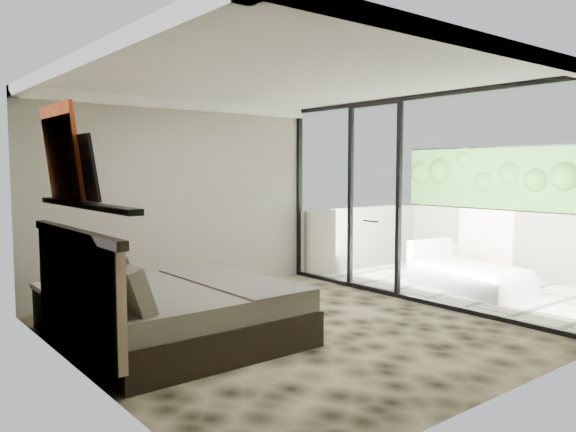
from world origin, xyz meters
TOP-DOWN VIEW (x-y plane):
  - floor at (0.00, 0.00)m, footprint 5.00×5.00m
  - ceiling at (0.00, 0.00)m, footprint 4.50×5.00m
  - back_wall at (0.00, 2.49)m, footprint 4.50×0.02m
  - left_wall at (-2.24, 0.00)m, footprint 0.02×5.00m
  - glass_wall at (2.25, 0.00)m, footprint 0.08×5.00m
  - terrace_slab at (3.75, 0.00)m, footprint 3.00×5.00m
  - parapet_far at (5.10, 0.00)m, footprint 0.30×5.00m
  - foliage_hedge at (5.10, 0.00)m, footprint 0.36×4.60m
  - picture_ledge at (-2.18, 0.10)m, footprint 0.12×2.20m
  - bed at (-1.23, 0.33)m, footprint 2.19×2.12m
  - nightstand at (-1.93, 1.63)m, footprint 0.71×0.71m
  - table_lamp at (-1.93, 1.67)m, footprint 0.31×0.31m
  - abstract_canvas at (-2.19, 0.66)m, footprint 0.13×0.90m
  - framed_print at (-2.14, 0.19)m, footprint 0.11×0.50m
  - ottoman at (4.24, 1.03)m, footprint 0.60×0.60m
  - lounger at (3.43, -0.03)m, footprint 1.10×1.85m

SIDE VIEW (x-z plane):
  - terrace_slab at x=3.75m, z-range -0.12..0.00m
  - floor at x=0.00m, z-range 0.00..0.00m
  - lounger at x=3.43m, z-range -0.13..0.55m
  - ottoman at x=4.24m, z-range 0.00..0.49m
  - nightstand at x=-1.93m, z-range 0.00..0.58m
  - bed at x=-1.23m, z-range -0.25..0.96m
  - parapet_far at x=5.10m, z-range 0.00..1.10m
  - table_lamp at x=-1.93m, z-range 0.60..1.17m
  - back_wall at x=0.00m, z-range 0.00..2.80m
  - left_wall at x=-2.24m, z-range 0.00..2.80m
  - glass_wall at x=2.25m, z-range 0.00..2.80m
  - picture_ledge at x=-2.18m, z-range 1.48..1.52m
  - foliage_hedge at x=5.10m, z-range 1.10..2.20m
  - framed_print at x=-2.14m, z-range 1.53..2.12m
  - abstract_canvas at x=-2.19m, z-range 1.53..2.42m
  - ceiling at x=0.00m, z-range 2.78..2.80m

